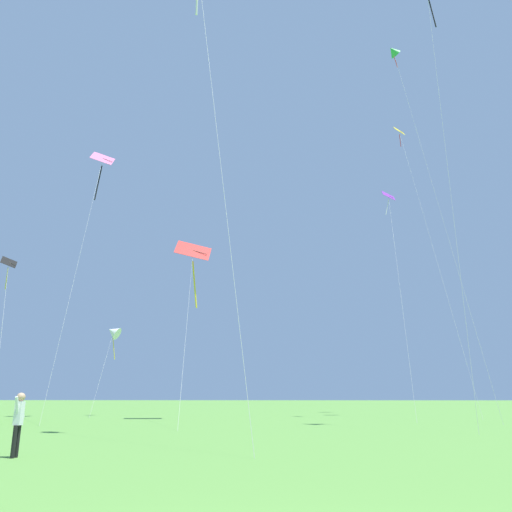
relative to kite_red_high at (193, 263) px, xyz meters
The scene contains 8 objects.
kite_red_high is the anchor object (origin of this frame).
kite_white_distant 11.13m from the kite_red_high, 138.70° to the left, with size 1.33×5.18×7.34m.
kite_black_large 12.03m from the kite_red_high, 160.27° to the right, with size 3.43×5.24×10.31m.
kite_pink_low 11.95m from the kite_red_high, 165.34° to the left, with size 2.55×10.52×21.00m.
kite_green_small 23.99m from the kite_red_high, ahead, with size 3.19×7.44×29.42m.
kite_purple_streamer 17.62m from the kite_red_high, 21.24° to the left, with size 2.07×10.44×18.66m.
kite_yellow_diamond 26.40m from the kite_red_high, 32.52° to the left, with size 1.61×11.93×28.20m.
person_in_red_shirt 23.53m from the kite_red_high, 91.10° to the right, with size 0.22×0.51×1.59m.
Camera 1 is at (-0.20, -3.74, 1.50)m, focal length 35.70 mm.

